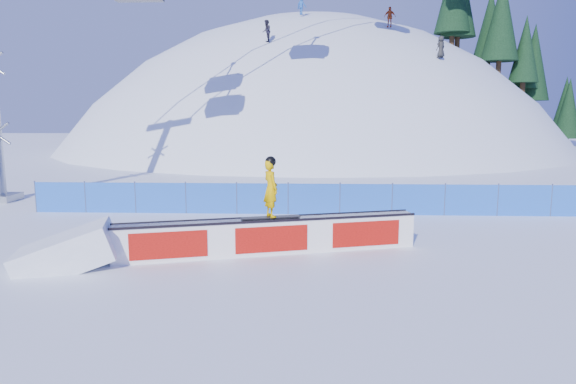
{
  "coord_description": "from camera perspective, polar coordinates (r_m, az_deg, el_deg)",
  "views": [
    {
      "loc": [
        -0.18,
        -15.06,
        3.93
      ],
      "look_at": [
        -0.86,
        0.95,
        1.43
      ],
      "focal_mm": 32.0,
      "sensor_mm": 36.0,
      "label": 1
    }
  ],
  "objects": [
    {
      "name": "safety_fence",
      "position": [
        19.84,
        2.9,
        -0.79
      ],
      "size": [
        22.05,
        0.05,
        1.3
      ],
      "color": "blue",
      "rests_on": "ground"
    },
    {
      "name": "treeline",
      "position": [
        61.33,
        25.64,
        13.6
      ],
      "size": [
        23.34,
        13.28,
        21.56
      ],
      "color": "#372416",
      "rests_on": "ground"
    },
    {
      "name": "ground",
      "position": [
        15.56,
        3.02,
        -5.76
      ],
      "size": [
        160.0,
        160.0,
        0.0
      ],
      "primitive_type": "plane",
      "color": "white",
      "rests_on": "ground"
    },
    {
      "name": "snow_ramp",
      "position": [
        14.48,
        -23.29,
        -7.61
      ],
      "size": [
        2.86,
        2.21,
        1.58
      ],
      "primitive_type": null,
      "rotation": [
        0.0,
        -0.31,
        0.28
      ],
      "color": "white",
      "rests_on": "ground"
    },
    {
      "name": "snowboarder",
      "position": [
        14.13,
        -1.94,
        0.47
      ],
      "size": [
        1.66,
        0.73,
        1.72
      ],
      "rotation": [
        0.0,
        0.0,
        2.1
      ],
      "color": "black",
      "rests_on": "rail_box"
    },
    {
      "name": "distant_skiers",
      "position": [
        44.66,
        5.74,
        18.29
      ],
      "size": [
        14.32,
        7.63,
        6.01
      ],
      "color": "black",
      "rests_on": "ground"
    },
    {
      "name": "rail_box",
      "position": [
        14.38,
        -2.03,
        -4.91
      ],
      "size": [
        8.34,
        2.89,
        1.02
      ],
      "rotation": [
        0.0,
        0.0,
        0.28
      ],
      "color": "white",
      "rests_on": "ground"
    },
    {
      "name": "snow_hill",
      "position": [
        61.13,
        2.47,
        -12.16
      ],
      "size": [
        64.0,
        64.0,
        64.0
      ],
      "color": "white",
      "rests_on": "ground"
    }
  ]
}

